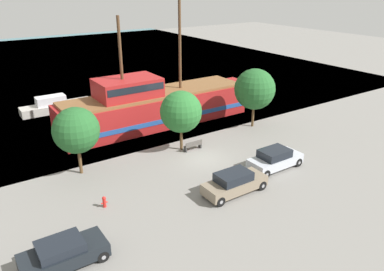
# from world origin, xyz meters

# --- Properties ---
(ground_plane) EXTENTS (160.00, 160.00, 0.00)m
(ground_plane) POSITION_xyz_m (0.00, 0.00, 0.00)
(ground_plane) COLOR gray
(water_surface) EXTENTS (80.00, 80.00, 0.00)m
(water_surface) POSITION_xyz_m (0.00, 44.00, 0.00)
(water_surface) COLOR teal
(water_surface) RESTS_ON ground
(pirate_ship) EXTENTS (20.93, 4.94, 12.08)m
(pirate_ship) POSITION_xyz_m (0.76, 9.24, 1.94)
(pirate_ship) COLOR #A31E1E
(pirate_ship) RESTS_ON water_surface
(moored_boat_dockside) EXTENTS (7.73, 1.87, 1.83)m
(moored_boat_dockside) POSITION_xyz_m (-6.56, 18.80, 0.68)
(moored_boat_dockside) COLOR #B7B2A8
(moored_boat_dockside) RESTS_ON water_surface
(parked_car_curb_front) EXTENTS (4.62, 1.80, 1.59)m
(parked_car_curb_front) POSITION_xyz_m (-1.27, -5.78, 0.78)
(parked_car_curb_front) COLOR #7F705B
(parked_car_curb_front) RESTS_ON ground_plane
(parked_car_curb_mid) EXTENTS (4.30, 1.98, 1.44)m
(parked_car_curb_mid) POSITION_xyz_m (-13.06, -6.39, 0.72)
(parked_car_curb_mid) COLOR black
(parked_car_curb_mid) RESTS_ON ground_plane
(parked_car_curb_rear) EXTENTS (4.43, 1.90, 1.60)m
(parked_car_curb_rear) POSITION_xyz_m (3.71, -4.69, 0.78)
(parked_car_curb_rear) COLOR #B7BCC6
(parked_car_curb_rear) RESTS_ON ground_plane
(fire_hydrant) EXTENTS (0.42, 0.25, 0.76)m
(fire_hydrant) POSITION_xyz_m (-9.34, -2.47, 0.41)
(fire_hydrant) COLOR red
(fire_hydrant) RESTS_ON ground_plane
(bench_promenade_east) EXTENTS (1.64, 0.45, 0.85)m
(bench_promenade_east) POSITION_xyz_m (0.35, 1.63, 0.43)
(bench_promenade_east) COLOR #4C4742
(bench_promenade_east) RESTS_ON ground_plane
(tree_row_east) EXTENTS (3.42, 3.42, 5.20)m
(tree_row_east) POSITION_xyz_m (-9.05, 2.94, 3.48)
(tree_row_east) COLOR brown
(tree_row_east) RESTS_ON ground_plane
(tree_row_mideast) EXTENTS (3.53, 3.53, 5.20)m
(tree_row_mideast) POSITION_xyz_m (-0.42, 2.31, 3.44)
(tree_row_mideast) COLOR brown
(tree_row_mideast) RESTS_ON ground_plane
(tree_row_midwest) EXTENTS (3.97, 3.97, 5.81)m
(tree_row_midwest) POSITION_xyz_m (8.52, 3.08, 3.82)
(tree_row_midwest) COLOR brown
(tree_row_midwest) RESTS_ON ground_plane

